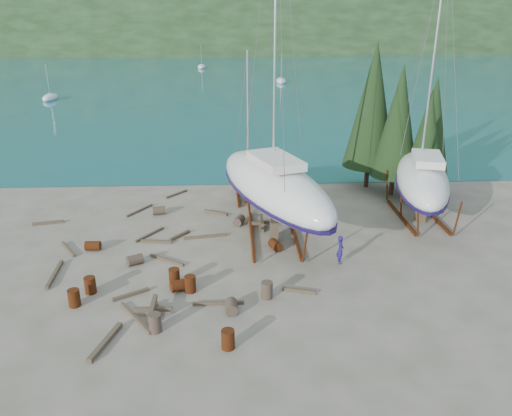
{
  "coord_description": "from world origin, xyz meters",
  "views": [
    {
      "loc": [
        0.22,
        -24.5,
        13.34
      ],
      "look_at": [
        1.44,
        3.0,
        2.57
      ],
      "focal_mm": 35.0,
      "sensor_mm": 36.0,
      "label": 1
    }
  ],
  "objects_px": {
    "small_sailboat_shore": "(248,176)",
    "large_sailboat_far": "(422,179)",
    "large_sailboat_near": "(274,185)",
    "worker": "(340,250)"
  },
  "relations": [
    {
      "from": "large_sailboat_near",
      "to": "worker",
      "type": "bearing_deg",
      "value": -68.7
    },
    {
      "from": "large_sailboat_near",
      "to": "large_sailboat_far",
      "type": "distance_m",
      "value": 10.59
    },
    {
      "from": "large_sailboat_far",
      "to": "small_sailboat_shore",
      "type": "distance_m",
      "value": 12.52
    },
    {
      "from": "small_sailboat_shore",
      "to": "worker",
      "type": "distance_m",
      "value": 11.92
    },
    {
      "from": "large_sailboat_far",
      "to": "small_sailboat_shore",
      "type": "bearing_deg",
      "value": 173.69
    },
    {
      "from": "large_sailboat_far",
      "to": "small_sailboat_shore",
      "type": "xyz_separation_m",
      "value": [
        -11.67,
        4.41,
        -1.09
      ]
    },
    {
      "from": "small_sailboat_shore",
      "to": "large_sailboat_far",
      "type": "bearing_deg",
      "value": -25.51
    },
    {
      "from": "large_sailboat_near",
      "to": "small_sailboat_shore",
      "type": "bearing_deg",
      "value": 80.72
    },
    {
      "from": "large_sailboat_far",
      "to": "worker",
      "type": "distance_m",
      "value": 9.54
    },
    {
      "from": "worker",
      "to": "large_sailboat_far",
      "type": "bearing_deg",
      "value": -46.82
    }
  ]
}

